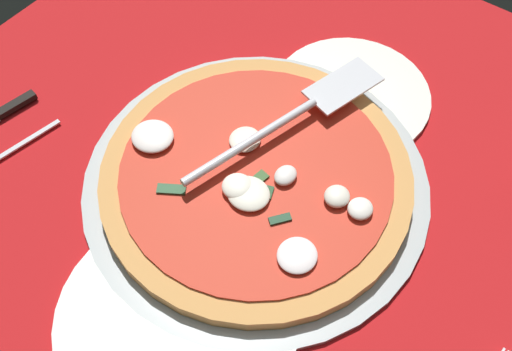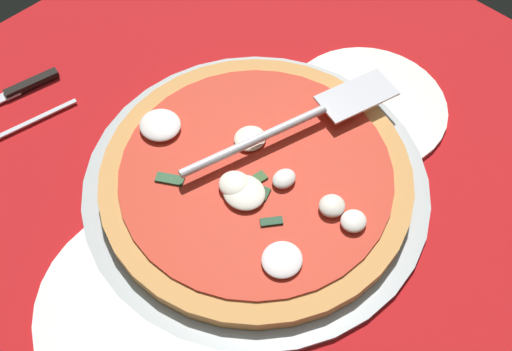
{
  "view_description": "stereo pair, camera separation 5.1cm",
  "coord_description": "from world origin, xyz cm",
  "px_view_note": "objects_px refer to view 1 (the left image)",
  "views": [
    {
      "loc": [
        -26.63,
        -18.45,
        56.65
      ],
      "look_at": [
        2.69,
        3.25,
        2.11
      ],
      "focal_mm": 40.64,
      "sensor_mm": 36.0,
      "label": 1
    },
    {
      "loc": [
        -23.28,
        -22.36,
        56.65
      ],
      "look_at": [
        2.69,
        3.25,
        2.11
      ],
      "focal_mm": 40.64,
      "sensor_mm": 36.0,
      "label": 2
    }
  ],
  "objects_px": {
    "dinner_plate_right": "(351,95)",
    "pizza_server": "(291,117)",
    "pizza": "(256,176)",
    "dinner_plate_left": "(175,315)"
  },
  "relations": [
    {
      "from": "dinner_plate_right",
      "to": "pizza_server",
      "type": "xyz_separation_m",
      "value": [
        -0.11,
        0.02,
        0.04
      ]
    },
    {
      "from": "dinner_plate_right",
      "to": "pizza",
      "type": "relative_size",
      "value": 0.57
    },
    {
      "from": "pizza",
      "to": "dinner_plate_right",
      "type": "bearing_deg",
      "value": -5.77
    },
    {
      "from": "dinner_plate_left",
      "to": "pizza",
      "type": "bearing_deg",
      "value": 9.37
    },
    {
      "from": "dinner_plate_right",
      "to": "pizza",
      "type": "xyz_separation_m",
      "value": [
        -0.18,
        0.02,
        0.02
      ]
    },
    {
      "from": "dinner_plate_left",
      "to": "dinner_plate_right",
      "type": "xyz_separation_m",
      "value": [
        0.36,
        0.01,
        0.0
      ]
    },
    {
      "from": "pizza",
      "to": "pizza_server",
      "type": "bearing_deg",
      "value": 3.83
    },
    {
      "from": "dinner_plate_right",
      "to": "dinner_plate_left",
      "type": "bearing_deg",
      "value": -178.3
    },
    {
      "from": "dinner_plate_left",
      "to": "pizza_server",
      "type": "xyz_separation_m",
      "value": [
        0.25,
        0.03,
        0.04
      ]
    },
    {
      "from": "dinner_plate_left",
      "to": "pizza",
      "type": "xyz_separation_m",
      "value": [
        0.18,
        0.03,
        0.02
      ]
    }
  ]
}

